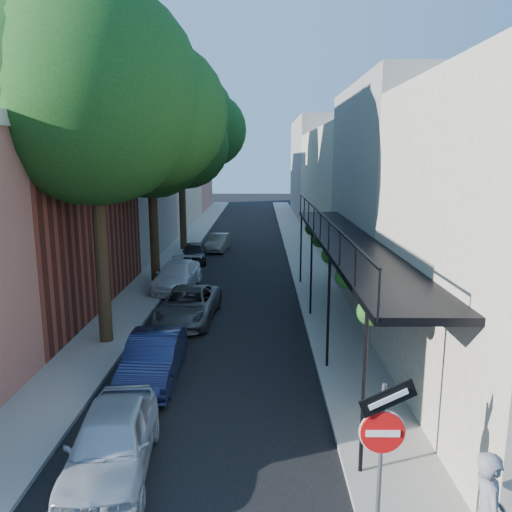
{
  "coord_description": "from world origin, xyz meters",
  "views": [
    {
      "loc": [
        1.35,
        -5.75,
        6.14
      ],
      "look_at": [
        1.19,
        11.03,
        2.8
      ],
      "focal_mm": 35.0,
      "sensor_mm": 36.0,
      "label": 1
    }
  ],
  "objects_px": {
    "oak_near": "(109,100)",
    "oak_mid": "(159,137)",
    "parked_car_c": "(188,305)",
    "parked_car_e": "(194,252)",
    "sign_post": "(383,439)",
    "oak_far": "(188,123)",
    "parked_car_a": "(112,442)",
    "parked_car_f": "(219,242)",
    "parked_car_b": "(154,358)",
    "parked_car_d": "(177,276)"
  },
  "relations": [
    {
      "from": "oak_near",
      "to": "oak_mid",
      "type": "bearing_deg",
      "value": 90.37
    },
    {
      "from": "parked_car_c",
      "to": "parked_car_e",
      "type": "relative_size",
      "value": 1.31
    },
    {
      "from": "sign_post",
      "to": "oak_far",
      "type": "xyz_separation_m",
      "value": [
        -6.51,
        26.3,
        6.22
      ]
    },
    {
      "from": "sign_post",
      "to": "oak_far",
      "type": "distance_m",
      "value": 27.8
    },
    {
      "from": "parked_car_e",
      "to": "oak_mid",
      "type": "bearing_deg",
      "value": -106.5
    },
    {
      "from": "parked_car_a",
      "to": "parked_car_f",
      "type": "height_order",
      "value": "parked_car_a"
    },
    {
      "from": "sign_post",
      "to": "parked_car_b",
      "type": "xyz_separation_m",
      "value": [
        -4.79,
        6.31,
        -1.39
      ]
    },
    {
      "from": "oak_far",
      "to": "oak_mid",
      "type": "bearing_deg",
      "value": -90.41
    },
    {
      "from": "sign_post",
      "to": "parked_car_f",
      "type": "distance_m",
      "value": 26.44
    },
    {
      "from": "oak_near",
      "to": "parked_car_c",
      "type": "distance_m",
      "value": 7.83
    },
    {
      "from": "parked_car_d",
      "to": "parked_car_f",
      "type": "xyz_separation_m",
      "value": [
        1.15,
        9.83,
        -0.07
      ]
    },
    {
      "from": "sign_post",
      "to": "oak_mid",
      "type": "height_order",
      "value": "oak_mid"
    },
    {
      "from": "sign_post",
      "to": "parked_car_e",
      "type": "xyz_separation_m",
      "value": [
        -5.76,
        22.31,
        -1.46
      ]
    },
    {
      "from": "sign_post",
      "to": "parked_car_b",
      "type": "height_order",
      "value": "sign_post"
    },
    {
      "from": "parked_car_c",
      "to": "parked_car_b",
      "type": "bearing_deg",
      "value": -88.43
    },
    {
      "from": "parked_car_b",
      "to": "parked_car_a",
      "type": "bearing_deg",
      "value": -89.6
    },
    {
      "from": "parked_car_b",
      "to": "oak_far",
      "type": "bearing_deg",
      "value": 94.37
    },
    {
      "from": "oak_mid",
      "to": "parked_car_f",
      "type": "relative_size",
      "value": 3.01
    },
    {
      "from": "sign_post",
      "to": "parked_car_c",
      "type": "relative_size",
      "value": 0.67
    },
    {
      "from": "oak_near",
      "to": "parked_car_f",
      "type": "bearing_deg",
      "value": 83.45
    },
    {
      "from": "oak_mid",
      "to": "parked_car_a",
      "type": "bearing_deg",
      "value": -83.01
    },
    {
      "from": "oak_far",
      "to": "parked_car_c",
      "type": "relative_size",
      "value": 2.68
    },
    {
      "from": "sign_post",
      "to": "parked_car_a",
      "type": "relative_size",
      "value": 0.77
    },
    {
      "from": "parked_car_e",
      "to": "parked_car_c",
      "type": "bearing_deg",
      "value": -91.01
    },
    {
      "from": "oak_far",
      "to": "parked_car_f",
      "type": "height_order",
      "value": "oak_far"
    },
    {
      "from": "oak_mid",
      "to": "oak_far",
      "type": "xyz_separation_m",
      "value": [
        0.06,
        9.04,
        1.2
      ]
    },
    {
      "from": "oak_far",
      "to": "parked_car_e",
      "type": "bearing_deg",
      "value": -79.29
    },
    {
      "from": "parked_car_a",
      "to": "parked_car_b",
      "type": "relative_size",
      "value": 0.99
    },
    {
      "from": "parked_car_b",
      "to": "parked_car_f",
      "type": "xyz_separation_m",
      "value": [
        0.18,
        19.69,
        -0.09
      ]
    },
    {
      "from": "oak_near",
      "to": "parked_car_a",
      "type": "height_order",
      "value": "oak_near"
    },
    {
      "from": "oak_near",
      "to": "parked_car_f",
      "type": "height_order",
      "value": "oak_near"
    },
    {
      "from": "oak_far",
      "to": "parked_car_b",
      "type": "height_order",
      "value": "oak_far"
    },
    {
      "from": "oak_mid",
      "to": "oak_far",
      "type": "bearing_deg",
      "value": 89.59
    },
    {
      "from": "parked_car_b",
      "to": "parked_car_f",
      "type": "height_order",
      "value": "parked_car_b"
    },
    {
      "from": "sign_post",
      "to": "parked_car_f",
      "type": "bearing_deg",
      "value": 100.05
    },
    {
      "from": "oak_mid",
      "to": "oak_near",
      "type": "bearing_deg",
      "value": -89.63
    },
    {
      "from": "parked_car_c",
      "to": "parked_car_d",
      "type": "relative_size",
      "value": 1.02
    },
    {
      "from": "sign_post",
      "to": "parked_car_c",
      "type": "height_order",
      "value": "sign_post"
    },
    {
      "from": "oak_mid",
      "to": "parked_car_b",
      "type": "height_order",
      "value": "oak_mid"
    },
    {
      "from": "oak_near",
      "to": "parked_car_c",
      "type": "height_order",
      "value": "oak_near"
    },
    {
      "from": "parked_car_d",
      "to": "parked_car_e",
      "type": "xyz_separation_m",
      "value": [
        0.0,
        6.14,
        -0.05
      ]
    },
    {
      "from": "oak_near",
      "to": "parked_car_e",
      "type": "xyz_separation_m",
      "value": [
        0.77,
        13.02,
        -7.3
      ]
    },
    {
      "from": "parked_car_a",
      "to": "parked_car_f",
      "type": "xyz_separation_m",
      "value": [
        0.11,
        23.89,
        -0.1
      ]
    },
    {
      "from": "oak_far",
      "to": "parked_car_c",
      "type": "distance_m",
      "value": 16.79
    },
    {
      "from": "oak_near",
      "to": "oak_far",
      "type": "distance_m",
      "value": 17.01
    },
    {
      "from": "sign_post",
      "to": "parked_car_e",
      "type": "bearing_deg",
      "value": 104.48
    },
    {
      "from": "oak_mid",
      "to": "parked_car_a",
      "type": "relative_size",
      "value": 2.62
    },
    {
      "from": "parked_car_a",
      "to": "parked_car_e",
      "type": "distance_m",
      "value": 20.22
    },
    {
      "from": "oak_mid",
      "to": "parked_car_b",
      "type": "xyz_separation_m",
      "value": [
        1.79,
        -10.95,
        -6.41
      ]
    },
    {
      "from": "parked_car_a",
      "to": "parked_car_f",
      "type": "bearing_deg",
      "value": 84.37
    }
  ]
}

